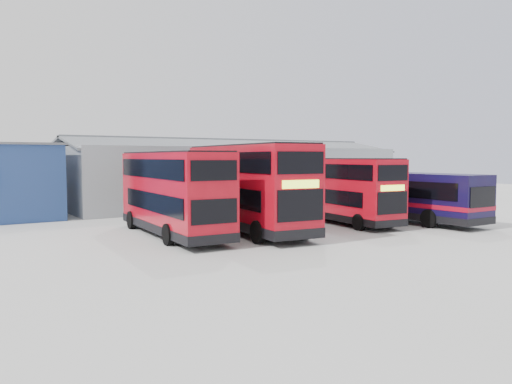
% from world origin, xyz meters
% --- Properties ---
extents(ground_plane, '(120.00, 120.00, 0.00)m').
position_xyz_m(ground_plane, '(0.00, 0.00, 0.00)').
color(ground_plane, '#AEAEA9').
rests_on(ground_plane, ground).
extents(maintenance_shed, '(30.50, 12.00, 5.89)m').
position_xyz_m(maintenance_shed, '(8.00, 20.00, 2.60)').
color(maintenance_shed, '#9BA1A9').
rests_on(maintenance_shed, ground).
extents(double_decker_left, '(3.20, 10.72, 4.48)m').
position_xyz_m(double_decker_left, '(-4.69, 4.45, 2.23)').
color(double_decker_left, '#B40A19').
rests_on(double_decker_left, ground).
extents(double_decker_centre, '(4.03, 11.75, 4.88)m').
position_xyz_m(double_decker_centre, '(-0.50, 3.72, 2.43)').
color(double_decker_centre, '#B40A19').
rests_on(double_decker_centre, ground).
extents(double_decker_right, '(3.50, 9.95, 4.13)m').
position_xyz_m(double_decker_right, '(6.50, 3.64, 2.05)').
color(double_decker_right, '#B40A19').
rests_on(double_decker_right, ground).
extents(single_decker_blue, '(2.92, 11.75, 3.18)m').
position_xyz_m(single_decker_blue, '(10.51, 2.19, 1.58)').
color(single_decker_blue, black).
rests_on(single_decker_blue, ground).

